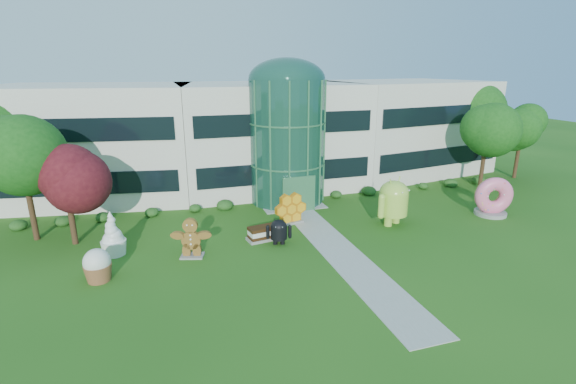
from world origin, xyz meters
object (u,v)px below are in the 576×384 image
object	(u,v)px
android_green	(394,199)
android_black	(279,230)
donut	(493,196)
gingerbread	(191,237)

from	to	relation	value
android_green	android_black	world-z (taller)	android_green
android_green	android_black	xyz separation A→B (m)	(-8.66, -0.91, -0.92)
donut	gingerbread	distance (m)	22.20
gingerbread	donut	bearing A→B (deg)	17.78
android_green	gingerbread	distance (m)	14.11
android_green	donut	distance (m)	8.17
android_black	gingerbread	bearing A→B (deg)	-163.46
android_green	gingerbread	world-z (taller)	android_green
android_green	donut	bearing A→B (deg)	-27.45
android_green	donut	xyz separation A→B (m)	(8.14, -0.55, -0.38)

